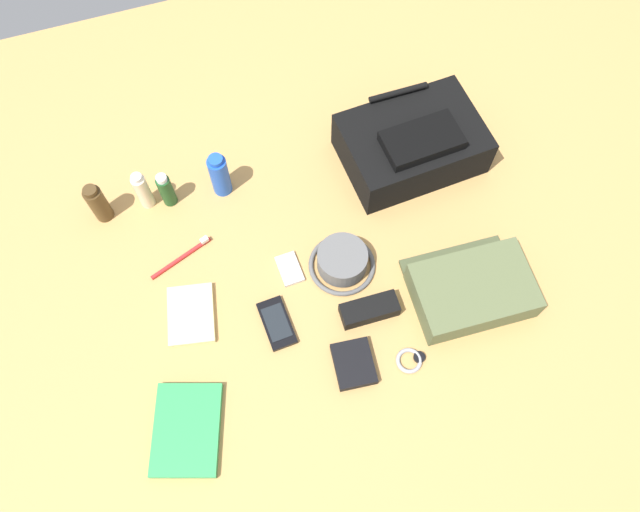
{
  "coord_description": "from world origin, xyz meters",
  "views": [
    {
      "loc": [
        -0.21,
        -0.62,
        1.44
      ],
      "look_at": [
        0.0,
        0.0,
        0.04
      ],
      "focal_mm": 35.19,
      "sensor_mm": 36.0,
      "label": 1
    }
  ],
  "objects": [
    {
      "name": "paperback_novel",
      "position": [
        -0.41,
        -0.3,
        0.01
      ],
      "size": [
        0.2,
        0.24,
        0.02
      ],
      "color": "#2D934C",
      "rests_on": "ground_plane"
    },
    {
      "name": "toiletry_pouch",
      "position": [
        0.32,
        -0.2,
        0.04
      ],
      "size": [
        0.29,
        0.24,
        0.08
      ],
      "color": "#56603D",
      "rests_on": "ground_plane"
    },
    {
      "name": "wristwatch",
      "position": [
        0.12,
        -0.31,
        0.01
      ],
      "size": [
        0.07,
        0.06,
        0.01
      ],
      "color": "#99999E",
      "rests_on": "ground_plane"
    },
    {
      "name": "backpack",
      "position": [
        0.33,
        0.22,
        0.06
      ],
      "size": [
        0.37,
        0.27,
        0.15
      ],
      "color": "black",
      "rests_on": "ground_plane"
    },
    {
      "name": "deodorant_spray",
      "position": [
        -0.18,
        0.29,
        0.07
      ],
      "size": [
        0.05,
        0.05,
        0.14
      ],
      "color": "blue",
      "rests_on": "ground_plane"
    },
    {
      "name": "notepad",
      "position": [
        -0.34,
        -0.04,
        0.01
      ],
      "size": [
        0.14,
        0.17,
        0.02
      ],
      "primitive_type": "cube",
      "rotation": [
        0.0,
        0.0,
        -0.2
      ],
      "color": "beige",
      "rests_on": "ground_plane"
    },
    {
      "name": "shampoo_bottle",
      "position": [
        -0.32,
        0.3,
        0.06
      ],
      "size": [
        0.04,
        0.04,
        0.12
      ],
      "color": "#19471E",
      "rests_on": "ground_plane"
    },
    {
      "name": "cell_phone",
      "position": [
        -0.15,
        -0.12,
        0.01
      ],
      "size": [
        0.07,
        0.13,
        0.01
      ],
      "color": "black",
      "rests_on": "ground_plane"
    },
    {
      "name": "bucket_hat",
      "position": [
        0.05,
        -0.03,
        0.03
      ],
      "size": [
        0.17,
        0.17,
        0.06
      ],
      "color": "#5B5B5B",
      "rests_on": "ground_plane"
    },
    {
      "name": "wallet",
      "position": [
        -0.01,
        -0.28,
        0.01
      ],
      "size": [
        0.1,
        0.12,
        0.02
      ],
      "primitive_type": "cube",
      "rotation": [
        0.0,
        0.0,
        -0.11
      ],
      "color": "black",
      "rests_on": "ground_plane"
    },
    {
      "name": "media_player",
      "position": [
        -0.08,
        0.01,
        0.01
      ],
      "size": [
        0.06,
        0.09,
        0.01
      ],
      "color": "#B7B7BC",
      "rests_on": "ground_plane"
    },
    {
      "name": "cologne_bottle",
      "position": [
        -0.49,
        0.31,
        0.06
      ],
      "size": [
        0.05,
        0.05,
        0.13
      ],
      "color": "#473319",
      "rests_on": "ground_plane"
    },
    {
      "name": "ground_plane",
      "position": [
        0.0,
        0.0,
        -0.01
      ],
      "size": [
        2.64,
        2.02,
        0.02
      ],
      "primitive_type": "cube",
      "color": "tan",
      "rests_on": "ground"
    },
    {
      "name": "sunglasses_case",
      "position": [
        0.07,
        -0.16,
        0.02
      ],
      "size": [
        0.14,
        0.06,
        0.04
      ],
      "primitive_type": "cube",
      "rotation": [
        0.0,
        0.0,
        -0.03
      ],
      "color": "black",
      "rests_on": "ground_plane"
    },
    {
      "name": "toothbrush",
      "position": [
        -0.32,
        0.12,
        0.01
      ],
      "size": [
        0.17,
        0.07,
        0.02
      ],
      "color": "red",
      "rests_on": "ground_plane"
    },
    {
      "name": "lotion_bottle",
      "position": [
        -0.37,
        0.31,
        0.06
      ],
      "size": [
        0.04,
        0.04,
        0.13
      ],
      "color": "beige",
      "rests_on": "ground_plane"
    }
  ]
}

